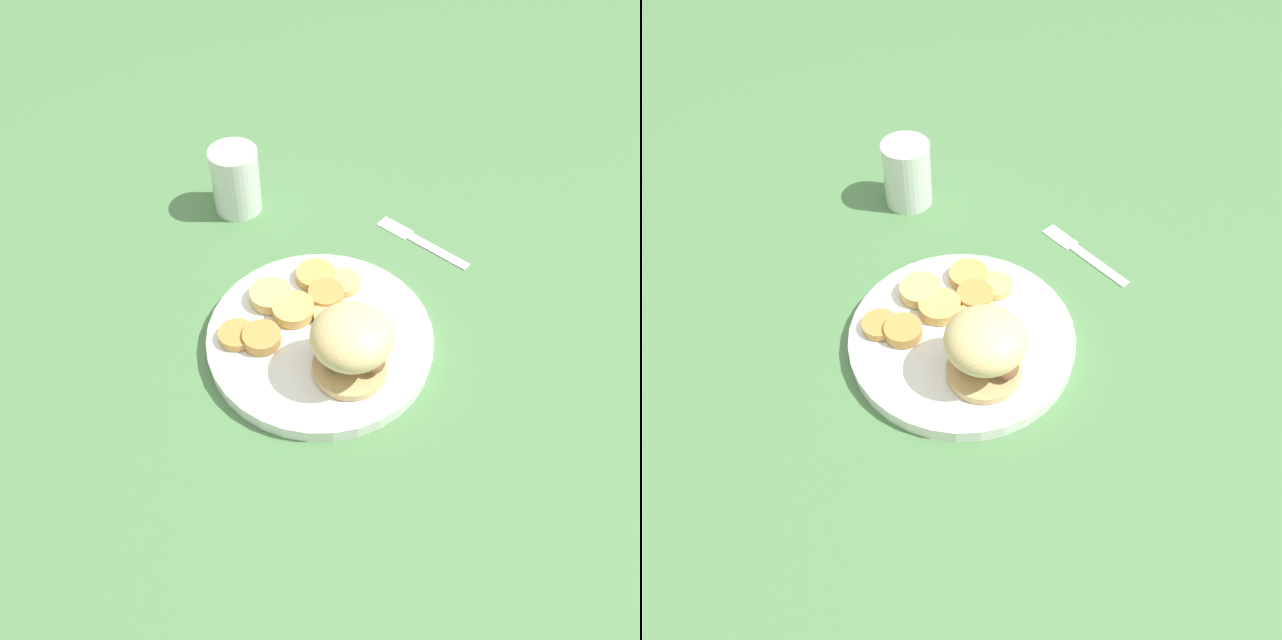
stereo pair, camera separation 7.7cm
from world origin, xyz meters
TOP-DOWN VIEW (x-y plane):
  - ground_plane at (0.00, 0.00)m, footprint 4.00×4.00m
  - dinner_plate at (0.00, 0.00)m, footprint 0.29×0.29m
  - sandwich at (0.01, 0.07)m, footprint 0.10×0.10m
  - potato_round_0 at (0.06, -0.04)m, footprint 0.05×0.05m
  - potato_round_1 at (0.01, -0.09)m, footprint 0.06×0.06m
  - potato_round_2 at (-0.04, -0.04)m, footprint 0.05×0.05m
  - potato_round_3 at (-0.03, -0.01)m, footprint 0.05×0.05m
  - potato_round_4 at (0.01, -0.05)m, footprint 0.05×0.05m
  - potato_round_5 at (-0.08, -0.04)m, footprint 0.05×0.05m
  - potato_round_6 at (0.09, -0.06)m, footprint 0.05×0.05m
  - potato_round_7 at (-0.06, -0.08)m, footprint 0.05×0.05m
  - fork at (-0.24, -0.05)m, footprint 0.04×0.16m
  - drinking_glass at (-0.08, -0.29)m, footprint 0.07×0.07m

SIDE VIEW (x-z plane):
  - ground_plane at x=0.00m, z-range 0.00..0.00m
  - fork at x=-0.24m, z-range 0.00..0.00m
  - dinner_plate at x=0.00m, z-range 0.00..0.02m
  - potato_round_3 at x=-0.03m, z-range 0.02..0.03m
  - potato_round_5 at x=-0.08m, z-range 0.02..0.03m
  - potato_round_6 at x=0.09m, z-range 0.02..0.03m
  - potato_round_7 at x=-0.06m, z-range 0.02..0.03m
  - potato_round_2 at x=-0.04m, z-range 0.02..0.04m
  - potato_round_4 at x=0.01m, z-range 0.02..0.04m
  - potato_round_0 at x=0.06m, z-range 0.02..0.04m
  - potato_round_1 at x=0.01m, z-range 0.02..0.04m
  - drinking_glass at x=-0.08m, z-range 0.00..0.10m
  - sandwich at x=0.01m, z-range 0.03..0.12m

